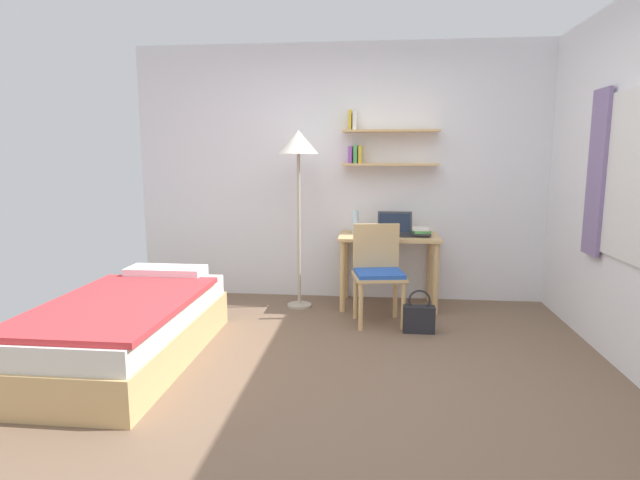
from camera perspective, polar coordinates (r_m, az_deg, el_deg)
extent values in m
plane|color=brown|center=(3.66, 1.19, -14.59)|extent=(5.28, 5.28, 0.00)
cube|color=white|center=(5.37, 3.09, 7.32)|extent=(4.40, 0.05, 2.60)
cube|color=tan|center=(5.23, 7.73, 8.27)|extent=(0.95, 0.22, 0.02)
cube|color=purple|center=(5.27, 3.37, 9.37)|extent=(0.04, 0.12, 0.17)
cube|color=#4CA856|center=(5.26, 3.93, 9.42)|extent=(0.04, 0.14, 0.18)
cube|color=gold|center=(5.26, 4.46, 9.39)|extent=(0.03, 0.14, 0.17)
cube|color=tan|center=(5.24, 7.81, 11.86)|extent=(0.95, 0.22, 0.02)
cube|color=gold|center=(5.27, 3.35, 13.08)|extent=(0.03, 0.14, 0.19)
cube|color=silver|center=(5.26, 3.84, 13.01)|extent=(0.03, 0.17, 0.18)
cube|color=silver|center=(4.03, 31.26, 6.07)|extent=(0.02, 0.80, 1.16)
cube|color=white|center=(4.04, 31.37, 6.06)|extent=(0.01, 0.74, 1.10)
cube|color=gray|center=(4.49, 28.21, 6.50)|extent=(0.03, 0.28, 1.26)
cube|color=tan|center=(4.09, -20.39, -10.49)|extent=(0.93, 1.89, 0.28)
cube|color=silver|center=(4.02, -20.57, -7.53)|extent=(0.90, 1.83, 0.16)
cube|color=#DB383D|center=(3.90, -21.39, -6.58)|extent=(0.95, 1.55, 0.04)
cube|color=white|center=(4.64, -16.62, -3.47)|extent=(0.65, 0.28, 0.10)
cube|color=tan|center=(5.10, 7.62, 0.37)|extent=(0.97, 0.59, 0.03)
cylinder|color=tan|center=(4.93, 2.53, -4.09)|extent=(0.06, 0.06, 0.68)
cylinder|color=tan|center=(4.96, 12.66, -4.24)|extent=(0.06, 0.06, 0.68)
cylinder|color=tan|center=(5.41, 2.85, -2.89)|extent=(0.06, 0.06, 0.68)
cylinder|color=tan|center=(5.44, 12.07, -3.03)|extent=(0.06, 0.06, 0.68)
cube|color=tan|center=(4.58, 6.55, -4.03)|extent=(0.50, 0.47, 0.03)
cube|color=blue|center=(4.58, 6.56, -3.67)|extent=(0.46, 0.43, 0.04)
cube|color=tan|center=(4.71, 6.22, -0.61)|extent=(0.42, 0.11, 0.40)
cylinder|color=tan|center=(4.45, 4.53, -7.35)|extent=(0.04, 0.04, 0.42)
cylinder|color=tan|center=(4.52, 9.20, -7.19)|extent=(0.04, 0.04, 0.42)
cylinder|color=tan|center=(4.77, 3.95, -6.22)|extent=(0.04, 0.04, 0.42)
cylinder|color=tan|center=(4.83, 8.32, -6.09)|extent=(0.04, 0.04, 0.42)
cylinder|color=#B2A893|center=(5.18, -2.29, -7.20)|extent=(0.24, 0.24, 0.02)
cylinder|color=#B2A893|center=(5.02, -2.34, 1.04)|extent=(0.03, 0.03, 1.48)
cone|color=silver|center=(4.97, -2.41, 10.77)|extent=(0.38, 0.38, 0.22)
cube|color=#2D2D33|center=(5.08, 8.27, 0.56)|extent=(0.34, 0.24, 0.01)
cube|color=#2D2D33|center=(5.14, 8.26, 1.92)|extent=(0.34, 0.09, 0.21)
cube|color=black|center=(5.14, 8.26, 1.89)|extent=(0.30, 0.07, 0.18)
cylinder|color=silver|center=(5.13, 3.94, 1.97)|extent=(0.06, 0.06, 0.23)
cube|color=#333338|center=(5.08, 11.00, 0.53)|extent=(0.16, 0.20, 0.02)
cube|color=#333338|center=(5.08, 11.16, 0.73)|extent=(0.20, 0.24, 0.02)
cube|color=#4CA856|center=(5.07, 11.04, 0.99)|extent=(0.18, 0.24, 0.03)
cube|color=silver|center=(5.06, 11.04, 1.23)|extent=(0.17, 0.22, 0.02)
cube|color=#232328|center=(4.50, 10.86, -8.59)|extent=(0.26, 0.11, 0.23)
torus|color=#232328|center=(4.45, 10.92, -6.58)|extent=(0.19, 0.02, 0.19)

